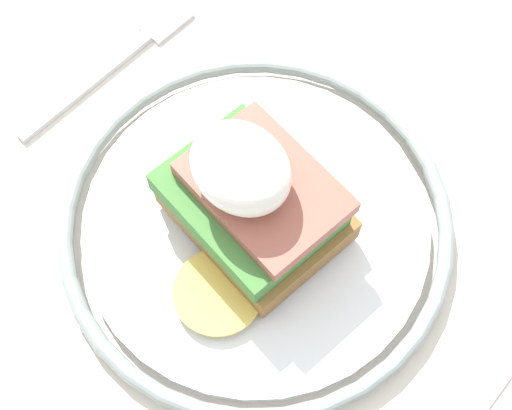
# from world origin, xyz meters

# --- Properties ---
(dining_table) EXTENTS (0.86, 0.65, 0.76)m
(dining_table) POSITION_xyz_m (0.00, 0.00, 0.61)
(dining_table) COLOR beige
(dining_table) RESTS_ON ground_plane
(plate) EXTENTS (0.24, 0.24, 0.02)m
(plate) POSITION_xyz_m (0.01, 0.05, 0.77)
(plate) COLOR silver
(plate) RESTS_ON dining_table
(sandwich) EXTENTS (0.10, 0.11, 0.08)m
(sandwich) POSITION_xyz_m (0.01, 0.04, 0.81)
(sandwich) COLOR olive
(sandwich) RESTS_ON plate
(fork) EXTENTS (0.03, 0.15, 0.00)m
(fork) POSITION_xyz_m (-0.15, 0.06, 0.76)
(fork) COLOR silver
(fork) RESTS_ON dining_table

